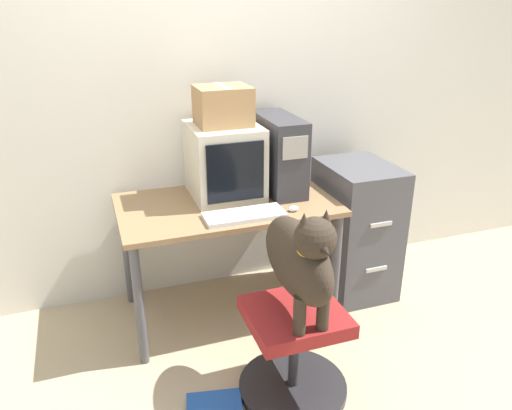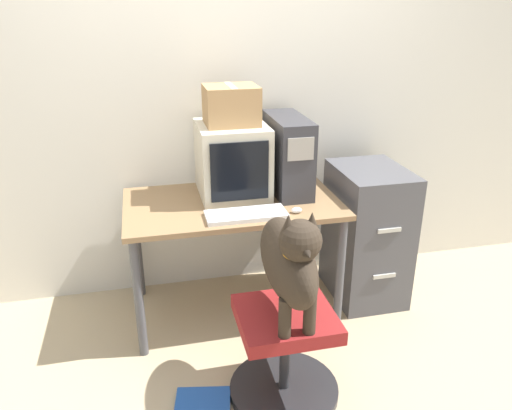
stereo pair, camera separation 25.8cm
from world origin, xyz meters
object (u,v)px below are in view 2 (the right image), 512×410
office_chair (285,353)px  book_stack_floor (202,403)px  keyboard (246,214)px  cardboard_box (231,105)px  dog (289,260)px  filing_cabinet (367,234)px  crt_monitor (232,160)px  pc_tower (288,154)px

office_chair → book_stack_floor: bearing=-179.8°
keyboard → cardboard_box: cardboard_box is taller
book_stack_floor → dog: bearing=-4.1°
cardboard_box → keyboard: bearing=-88.9°
cardboard_box → office_chair: bearing=-85.0°
filing_cabinet → book_stack_floor: filing_cabinet is taller
crt_monitor → book_stack_floor: crt_monitor is taller
crt_monitor → keyboard: size_ratio=1.02×
keyboard → pc_tower: bearing=46.0°
pc_tower → filing_cabinet: size_ratio=0.57×
book_stack_floor → crt_monitor: bearing=69.6°
dog → filing_cabinet: dog is taller
filing_cabinet → dog: bearing=-133.6°
crt_monitor → office_chair: 1.14m
pc_tower → crt_monitor: bearing=178.0°
keyboard → cardboard_box: 0.63m
filing_cabinet → cardboard_box: size_ratio=2.92×
crt_monitor → cardboard_box: cardboard_box is taller
dog → cardboard_box: size_ratio=2.01×
keyboard → office_chair: (0.07, -0.54, -0.51)m
crt_monitor → keyboard: (0.01, -0.35, -0.20)m
crt_monitor → cardboard_box: bearing=90.0°
keyboard → cardboard_box: bearing=91.1°
crt_monitor → office_chair: size_ratio=0.83×
crt_monitor → cardboard_box: size_ratio=1.50×
keyboard → dog: dog is taller
crt_monitor → filing_cabinet: (0.85, -0.12, -0.52)m
keyboard → office_chair: keyboard is taller
crt_monitor → office_chair: (0.08, -0.89, -0.71)m
keyboard → filing_cabinet: (0.84, 0.23, -0.32)m
crt_monitor → book_stack_floor: (-0.33, -0.89, -0.93)m
office_chair → cardboard_box: 1.37m
office_chair → filing_cabinet: filing_cabinet is taller
pc_tower → book_stack_floor: 1.46m
keyboard → dog: (0.07, -0.57, 0.02)m
dog → cardboard_box: (-0.08, 0.93, 0.50)m
dog → crt_monitor: bearing=94.9°
dog → cardboard_box: cardboard_box is taller
book_stack_floor → cardboard_box: bearing=69.7°
filing_cabinet → book_stack_floor: bearing=-146.6°
office_chair → filing_cabinet: 1.11m
crt_monitor → filing_cabinet: size_ratio=0.51×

